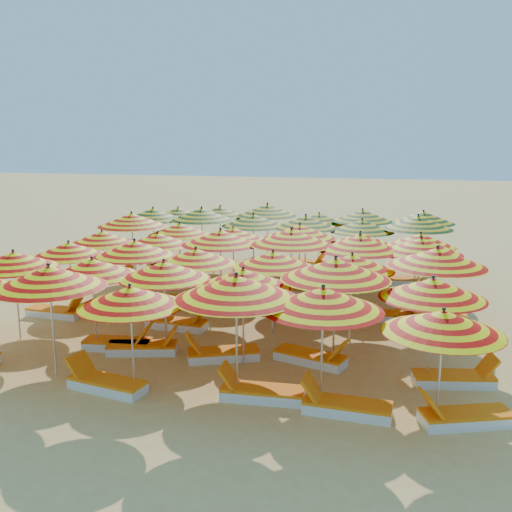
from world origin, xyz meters
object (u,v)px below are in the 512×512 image
umbrella_23 (421,246)px  umbrella_37 (220,212)px  umbrella_29 (420,240)px  beachgoer_b (157,275)px  lounger_9 (456,378)px  lounger_6 (144,347)px  umbrella_4 (323,299)px  umbrella_13 (135,249)px  umbrella_41 (423,217)px  umbrella_16 (352,263)px  lounger_10 (56,312)px  lounger_12 (174,300)px  umbrella_33 (306,222)px  lounger_2 (260,392)px  umbrella_21 (292,237)px  umbrella_3 (236,287)px  umbrella_6 (14,260)px  umbrella_28 (360,239)px  umbrella_39 (319,219)px  umbrella_9 (243,278)px  umbrella_25 (180,229)px  umbrella_32 (253,220)px  umbrella_36 (178,213)px  umbrella_26 (233,233)px  lounger_13 (272,306)px  lounger_21 (398,280)px  umbrella_5 (443,322)px  umbrella_12 (69,249)px  lounger_20 (289,276)px  umbrella_10 (336,269)px  umbrella_18 (102,237)px  umbrella_27 (300,231)px  lounger_3 (345,406)px  lounger_23 (307,262)px  umbrella_7 (92,267)px  umbrella_19 (158,239)px  lounger_4 (464,417)px  lounger_1 (106,383)px  umbrella_24 (132,220)px  umbrella_34 (362,226)px  umbrella_40 (362,216)px  umbrella_20 (220,237)px  umbrella_14 (196,256)px  lounger_22 (166,256)px  umbrella_8 (164,270)px  umbrella_2 (130,297)px  lounger_5 (120,343)px  lounger_11 (178,323)px  lounger_7 (221,354)px  umbrella_30 (153,214)px  umbrella_1 (49,277)px  lounger_15 (434,317)px

umbrella_23 → umbrella_37: (-7.95, 6.14, -0.03)m
umbrella_29 → beachgoer_b: 8.67m
lounger_9 → lounger_6: bearing=167.8°
umbrella_4 → umbrella_13: (-5.89, 4.01, -0.04)m
umbrella_41 → umbrella_16: bearing=-104.2°
umbrella_29 → lounger_10: (-10.52, -4.10, -1.92)m
umbrella_4 → lounger_12: 8.37m
umbrella_33 → lounger_6: umbrella_33 is taller
lounger_2 → umbrella_21: bearing=-88.3°
umbrella_3 → umbrella_6: bearing=163.9°
umbrella_28 → umbrella_39: bearing=114.2°
umbrella_9 → lounger_12: size_ratio=1.40×
umbrella_25 → lounger_2: size_ratio=1.62×
umbrella_21 → umbrella_32: 4.50m
umbrella_36 → umbrella_33: bearing=-22.3°
umbrella_26 → lounger_13: 3.34m
lounger_9 → lounger_12: same height
umbrella_29 → lounger_21: (-0.62, 2.34, -1.92)m
umbrella_5 → umbrella_26: (-6.36, 8.40, -0.01)m
umbrella_12 → umbrella_23: umbrella_23 is taller
umbrella_25 → lounger_20: size_ratio=1.57×
umbrella_10 → umbrella_18: umbrella_10 is taller
umbrella_27 → lounger_3: 8.74m
lounger_23 → umbrella_6: bearing=-104.4°
umbrella_7 → umbrella_19: size_ratio=0.98×
umbrella_12 → lounger_4: size_ratio=1.59×
umbrella_10 → lounger_1: bearing=-151.7°
umbrella_24 → lounger_13: bearing=-20.6°
umbrella_27 → umbrella_24: bearing=178.3°
umbrella_26 → lounger_12: (-1.38, -2.14, -1.87)m
umbrella_21 → umbrella_34: bearing=65.3°
umbrella_4 → umbrella_40: bearing=90.2°
umbrella_20 → umbrella_12: bearing=-154.2°
umbrella_14 → lounger_22: bearing=118.3°
umbrella_4 → umbrella_8: bearing=154.5°
umbrella_2 → umbrella_23: umbrella_23 is taller
lounger_5 → lounger_6: size_ratio=0.98×
umbrella_29 → umbrella_39: (-3.83, 4.38, -0.03)m
umbrella_7 → umbrella_32: umbrella_32 is taller
lounger_11 → lounger_21: (5.93, 6.59, 0.00)m
lounger_7 → lounger_10: 6.17m
umbrella_25 → lounger_20: bearing=27.2°
umbrella_26 → umbrella_34: umbrella_34 is taller
umbrella_23 → lounger_9: (0.71, -4.42, -2.08)m
umbrella_10 → umbrella_29: 6.27m
lounger_5 → lounger_7: same height
umbrella_4 → umbrella_30: 13.02m
umbrella_1 → lounger_6: (1.31, 1.78, -2.15)m
umbrella_19 → lounger_3: (6.64, -6.39, -1.90)m
umbrella_29 → lounger_15: umbrella_29 is taller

